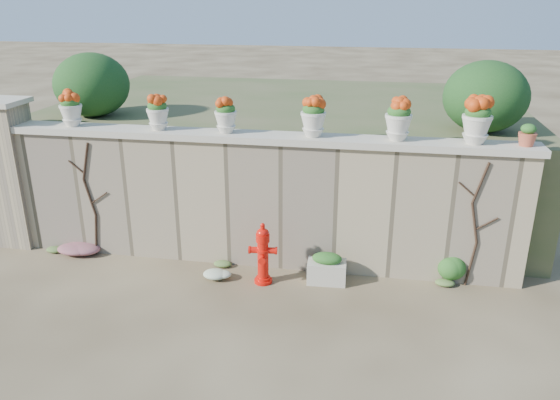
% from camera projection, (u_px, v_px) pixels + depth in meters
% --- Properties ---
extents(ground, '(80.00, 80.00, 0.00)m').
position_uv_depth(ground, '(228.00, 322.00, 7.17)').
color(ground, '#473823').
rests_on(ground, ground).
extents(stone_wall, '(8.00, 0.40, 2.00)m').
position_uv_depth(stone_wall, '(257.00, 203.00, 8.47)').
color(stone_wall, '#998866').
rests_on(stone_wall, ground).
extents(wall_cap, '(8.10, 0.52, 0.10)m').
position_uv_depth(wall_cap, '(256.00, 137.00, 8.09)').
color(wall_cap, beige).
rests_on(wall_cap, stone_wall).
extents(gate_pillar, '(0.72, 0.72, 2.48)m').
position_uv_depth(gate_pillar, '(13.00, 173.00, 9.06)').
color(gate_pillar, '#998866').
rests_on(gate_pillar, ground).
extents(raised_fill, '(9.00, 6.00, 2.00)m').
position_uv_depth(raised_fill, '(290.00, 149.00, 11.41)').
color(raised_fill, '#384C23').
rests_on(raised_fill, ground).
extents(back_shrub_left, '(1.30, 1.30, 1.10)m').
position_uv_depth(back_shrub_left, '(92.00, 85.00, 9.55)').
color(back_shrub_left, '#143814').
rests_on(back_shrub_left, raised_fill).
extents(back_shrub_right, '(1.30, 1.30, 1.10)m').
position_uv_depth(back_shrub_right, '(486.00, 97.00, 8.46)').
color(back_shrub_right, '#143814').
rests_on(back_shrub_right, raised_fill).
extents(vine_left, '(0.60, 0.04, 1.91)m').
position_uv_depth(vine_left, '(90.00, 198.00, 8.71)').
color(vine_left, black).
rests_on(vine_left, ground).
extents(vine_right, '(0.60, 0.04, 1.91)m').
position_uv_depth(vine_right, '(475.00, 224.00, 7.73)').
color(vine_right, black).
rests_on(vine_right, ground).
extents(fire_hydrant, '(0.41, 0.29, 0.95)m').
position_uv_depth(fire_hydrant, '(263.00, 253.00, 8.00)').
color(fire_hydrant, red).
rests_on(fire_hydrant, ground).
extents(planter_box, '(0.58, 0.36, 0.47)m').
position_uv_depth(planter_box, '(327.00, 269.00, 8.10)').
color(planter_box, beige).
rests_on(planter_box, ground).
extents(green_shrub, '(0.58, 0.52, 0.55)m').
position_uv_depth(green_shrub, '(448.00, 268.00, 8.01)').
color(green_shrub, '#1E5119').
rests_on(green_shrub, ground).
extents(magenta_clump, '(0.84, 0.56, 0.22)m').
position_uv_depth(magenta_clump, '(79.00, 249.00, 8.95)').
color(magenta_clump, '#BA256F').
rests_on(magenta_clump, ground).
extents(white_flowers, '(0.54, 0.43, 0.19)m').
position_uv_depth(white_flowers, '(219.00, 274.00, 8.21)').
color(white_flowers, white).
rests_on(white_flowers, ground).
extents(urn_pot_0, '(0.34, 0.34, 0.54)m').
position_uv_depth(urn_pot_0, '(71.00, 109.00, 8.47)').
color(urn_pot_0, beige).
rests_on(urn_pot_0, wall_cap).
extents(urn_pot_1, '(0.34, 0.34, 0.53)m').
position_uv_depth(urn_pot_1, '(158.00, 113.00, 8.23)').
color(urn_pot_1, beige).
rests_on(urn_pot_1, wall_cap).
extents(urn_pot_2, '(0.33, 0.33, 0.52)m').
position_uv_depth(urn_pot_2, '(226.00, 116.00, 8.06)').
color(urn_pot_2, beige).
rests_on(urn_pot_2, wall_cap).
extents(urn_pot_3, '(0.37, 0.37, 0.58)m').
position_uv_depth(urn_pot_3, '(313.00, 117.00, 7.83)').
color(urn_pot_3, beige).
rests_on(urn_pot_3, wall_cap).
extents(urn_pot_4, '(0.38, 0.38, 0.59)m').
position_uv_depth(urn_pot_4, '(398.00, 120.00, 7.63)').
color(urn_pot_4, beige).
rests_on(urn_pot_4, wall_cap).
extents(urn_pot_5, '(0.41, 0.41, 0.64)m').
position_uv_depth(urn_pot_5, '(477.00, 121.00, 7.45)').
color(urn_pot_5, beige).
rests_on(urn_pot_5, wall_cap).
extents(terracotta_pot, '(0.25, 0.25, 0.29)m').
position_uv_depth(terracotta_pot, '(527.00, 136.00, 7.40)').
color(terracotta_pot, '#AE4E35').
rests_on(terracotta_pot, wall_cap).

